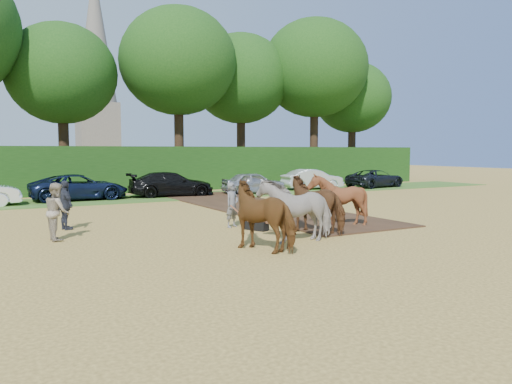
% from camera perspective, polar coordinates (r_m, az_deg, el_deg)
% --- Properties ---
extents(ground, '(120.00, 120.00, 0.00)m').
position_cam_1_polar(ground, '(17.57, 6.90, -4.25)').
color(ground, gold).
rests_on(ground, ground).
extents(earth_strip, '(4.50, 17.00, 0.05)m').
position_cam_1_polar(earth_strip, '(24.22, 0.00, -1.66)').
color(earth_strip, '#472D1C').
rests_on(earth_strip, ground).
extents(grass_verge, '(50.00, 5.00, 0.03)m').
position_cam_1_polar(grass_verge, '(29.95, -9.07, -0.50)').
color(grass_verge, '#38601E').
rests_on(grass_verge, ground).
extents(hedgerow, '(46.00, 1.60, 3.00)m').
position_cam_1_polar(hedgerow, '(34.11, -11.71, 2.60)').
color(hedgerow, '#14380F').
rests_on(hedgerow, ground).
extents(spectator_near, '(0.71, 0.89, 1.77)m').
position_cam_1_polar(spectator_near, '(16.42, -21.79, -2.07)').
color(spectator_near, '#BDB495').
rests_on(spectator_near, ground).
extents(spectator_far, '(0.67, 1.07, 1.71)m').
position_cam_1_polar(spectator_far, '(18.44, -20.95, -1.43)').
color(spectator_far, '#252831').
rests_on(spectator_far, ground).
extents(plough_team, '(6.37, 5.56, 1.93)m').
position_cam_1_polar(plough_team, '(16.04, 5.63, -1.65)').
color(plough_team, brown).
rests_on(plough_team, ground).
extents(parked_cars, '(36.41, 3.43, 1.48)m').
position_cam_1_polar(parked_cars, '(29.79, -10.05, 0.80)').
color(parked_cars, '#A7ABAE').
rests_on(parked_cars, ground).
extents(treeline, '(48.70, 10.60, 14.21)m').
position_cam_1_polar(treeline, '(37.23, -16.00, 14.24)').
color(treeline, '#382616').
rests_on(treeline, ground).
extents(church, '(5.20, 5.20, 27.00)m').
position_cam_1_polar(church, '(71.32, -17.81, 13.44)').
color(church, slate).
rests_on(church, ground).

